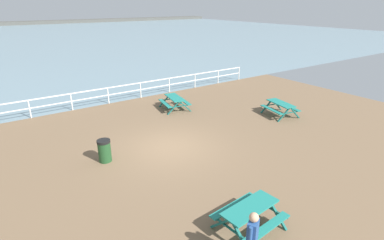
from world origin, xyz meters
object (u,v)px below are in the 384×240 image
Objects in this scene: picnic_table_near_left at (281,106)px; picnic_table_near_right at (175,100)px; picnic_table_mid_centre at (250,212)px; visitor at (252,238)px; litter_bin at (104,151)px.

picnic_table_near_left is 1.00× the size of picnic_table_near_right.
picnic_table_near_left is 1.07× the size of picnic_table_mid_centre.
visitor is (-9.26, -6.81, 0.36)m from picnic_table_near_left.
picnic_table_near_right is 1.07× the size of picnic_table_mid_centre.
picnic_table_near_left is 2.16× the size of litter_bin.
picnic_table_near_right is at bearing -53.08° from visitor.
picnic_table_near_right is at bearing 64.39° from picnic_table_mid_centre.
visitor reaches higher than litter_bin.
visitor is (-0.99, -1.02, 0.36)m from picnic_table_mid_centre.
picnic_table_near_left is at bearing -2.98° from litter_bin.
litter_bin is (-10.27, 0.53, -0.10)m from picnic_table_near_left.
litter_bin is at bearing -22.06° from visitor.
picnic_table_mid_centre is (-3.86, -10.26, 0.00)m from picnic_table_near_right.
visitor is at bearing -138.99° from picnic_table_mid_centre.
picnic_table_mid_centre is (-8.28, -5.78, 0.00)m from picnic_table_near_left.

